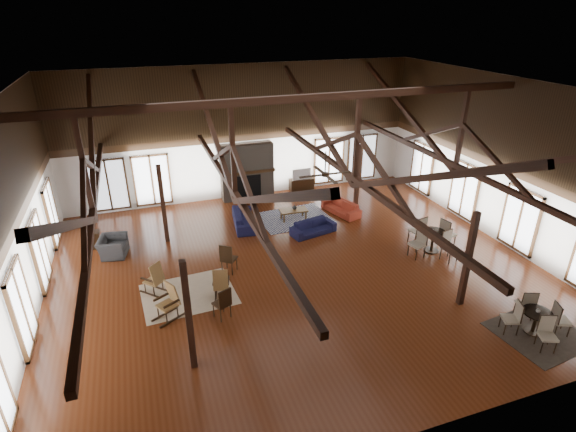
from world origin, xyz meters
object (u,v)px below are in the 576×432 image
object	(u,v)px
sofa_orange	(341,207)
tv_console	(301,184)
cafe_table_near	(536,318)
cafe_table_far	(433,238)
sofa_navy_front	(313,227)
coffee_table	(294,211)
armchair	(113,246)
sofa_navy_left	(244,219)

from	to	relation	value
sofa_orange	tv_console	size ratio (longest dim) A/B	1.60
cafe_table_near	tv_console	world-z (taller)	cafe_table_near
cafe_table_near	cafe_table_far	distance (m)	4.79
sofa_navy_front	cafe_table_near	bearing A→B (deg)	-77.65
sofa_navy_front	sofa_orange	xyz separation A→B (m)	(1.87, 1.41, 0.01)
coffee_table	armchair	distance (m)	7.20
sofa_navy_left	armchair	xyz separation A→B (m)	(-5.06, -0.80, 0.04)
sofa_navy_left	cafe_table_near	distance (m)	10.85
sofa_navy_left	tv_console	bearing A→B (deg)	-43.77
tv_console	sofa_orange	bearing A→B (deg)	-77.71
armchair	cafe_table_far	xyz separation A→B (m)	(11.05, -3.50, 0.20)
sofa_orange	tv_console	bearing A→B (deg)	175.55
armchair	sofa_orange	bearing A→B (deg)	-73.94
sofa_orange	tv_console	distance (m)	3.16
coffee_table	tv_console	world-z (taller)	tv_console
sofa_orange	armchair	distance (m)	9.35
coffee_table	armchair	size ratio (longest dim) A/B	1.12
sofa_navy_left	sofa_orange	bearing A→B (deg)	-85.16
sofa_navy_front	sofa_orange	world-z (taller)	sofa_orange
cafe_table_far	cafe_table_near	bearing A→B (deg)	-90.91
tv_console	armchair	bearing A→B (deg)	-156.73
armchair	sofa_navy_left	bearing A→B (deg)	-68.76
tv_console	coffee_table	bearing A→B (deg)	-116.31
sofa_navy_front	armchair	world-z (taller)	armchair
armchair	tv_console	bearing A→B (deg)	-54.53
sofa_orange	cafe_table_far	bearing A→B (deg)	5.95
armchair	cafe_table_near	distance (m)	13.75
coffee_table	cafe_table_near	bearing A→B (deg)	-64.37
coffee_table	cafe_table_near	world-z (taller)	cafe_table_near
sofa_navy_left	cafe_table_near	bearing A→B (deg)	-139.74
sofa_navy_front	cafe_table_near	size ratio (longest dim) A/B	0.99
sofa_navy_front	cafe_table_far	distance (m)	4.51
sofa_navy_front	sofa_navy_left	xyz separation A→B (m)	(-2.40, 1.59, 0.04)
cafe_table_near	cafe_table_far	xyz separation A→B (m)	(0.08, 4.79, 0.08)
sofa_navy_left	armchair	world-z (taller)	armchair
coffee_table	armchair	world-z (taller)	armchair
sofa_navy_left	cafe_table_far	xyz separation A→B (m)	(6.00, -4.30, 0.24)
sofa_navy_front	sofa_orange	size ratio (longest dim) A/B	0.97
sofa_navy_left	coffee_table	world-z (taller)	sofa_navy_left
armchair	cafe_table_far	size ratio (longest dim) A/B	0.49
sofa_orange	coffee_table	xyz separation A→B (m)	(-2.16, 0.08, 0.11)
sofa_navy_front	armchair	bearing A→B (deg)	161.26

